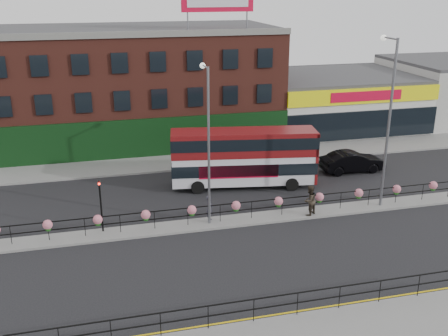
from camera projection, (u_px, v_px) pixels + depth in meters
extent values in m
plane|color=black|center=(236.00, 222.00, 32.32)|extent=(120.00, 120.00, 0.00)
cube|color=gray|center=(197.00, 160.00, 43.26)|extent=(60.00, 4.00, 0.15)
cube|color=gray|center=(236.00, 221.00, 32.30)|extent=(60.00, 1.60, 0.15)
cube|color=gold|center=(293.00, 312.00, 23.45)|extent=(60.00, 0.10, 0.01)
cube|color=gold|center=(295.00, 314.00, 23.29)|extent=(60.00, 0.10, 0.01)
cube|color=brown|center=(136.00, 86.00, 48.01)|extent=(25.00, 12.00, 10.00)
cube|color=#3F3F42|center=(133.00, 28.00, 46.29)|extent=(25.00, 12.00, 0.30)
cube|color=black|center=(145.00, 139.00, 43.55)|extent=(25.00, 0.25, 3.40)
cube|color=silver|center=(335.00, 102.00, 53.47)|extent=(15.00, 12.00, 5.00)
cube|color=#3F3F42|center=(337.00, 76.00, 52.58)|extent=(15.00, 12.00, 0.30)
cube|color=yellow|center=(366.00, 96.00, 47.31)|extent=(15.00, 0.25, 1.40)
cube|color=#BD0828|center=(366.00, 96.00, 47.20)|extent=(7.00, 0.10, 0.90)
cube|color=black|center=(363.00, 125.00, 48.21)|extent=(15.00, 0.25, 2.60)
cylinder|color=slate|center=(188.00, 21.00, 42.36)|extent=(0.12, 0.12, 1.40)
cylinder|color=slate|center=(247.00, 20.00, 43.52)|extent=(0.12, 0.12, 1.40)
cube|color=black|center=(236.00, 203.00, 31.90)|extent=(30.00, 0.05, 0.05)
cube|color=black|center=(236.00, 211.00, 32.07)|extent=(30.00, 0.05, 0.05)
cylinder|color=black|center=(11.00, 235.00, 29.08)|extent=(0.04, 0.04, 1.10)
cylinder|color=black|center=(48.00, 231.00, 29.54)|extent=(0.04, 0.04, 1.10)
cylinder|color=black|center=(85.00, 227.00, 30.01)|extent=(0.04, 0.04, 1.10)
cylinder|color=black|center=(120.00, 224.00, 30.47)|extent=(0.04, 0.04, 1.10)
cylinder|color=black|center=(155.00, 220.00, 30.93)|extent=(0.04, 0.04, 1.10)
cylinder|color=black|center=(188.00, 216.00, 31.39)|extent=(0.04, 0.04, 1.10)
cylinder|color=black|center=(220.00, 213.00, 31.86)|extent=(0.04, 0.04, 1.10)
cylinder|color=black|center=(252.00, 210.00, 32.32)|extent=(0.04, 0.04, 1.10)
cylinder|color=black|center=(282.00, 207.00, 32.78)|extent=(0.04, 0.04, 1.10)
cylinder|color=black|center=(312.00, 203.00, 33.24)|extent=(0.04, 0.04, 1.10)
cylinder|color=black|center=(341.00, 200.00, 33.71)|extent=(0.04, 0.04, 1.10)
cylinder|color=black|center=(369.00, 198.00, 34.17)|extent=(0.04, 0.04, 1.10)
cylinder|color=black|center=(396.00, 195.00, 34.63)|extent=(0.04, 0.04, 1.10)
cylinder|color=black|center=(423.00, 192.00, 35.09)|extent=(0.04, 0.04, 1.10)
sphere|color=#C4687A|center=(48.00, 225.00, 29.41)|extent=(0.56, 0.56, 0.56)
sphere|color=#1C5818|center=(48.00, 228.00, 29.49)|extent=(0.36, 0.36, 0.36)
sphere|color=#C4687A|center=(98.00, 220.00, 30.05)|extent=(0.56, 0.56, 0.56)
sphere|color=#1C5818|center=(98.00, 223.00, 30.12)|extent=(0.36, 0.36, 0.36)
sphere|color=#C4687A|center=(146.00, 215.00, 30.68)|extent=(0.56, 0.56, 0.56)
sphere|color=#1C5818|center=(146.00, 218.00, 30.76)|extent=(0.36, 0.36, 0.36)
sphere|color=#C4687A|center=(192.00, 210.00, 31.32)|extent=(0.56, 0.56, 0.56)
sphere|color=#1C5818|center=(192.00, 213.00, 31.40)|extent=(0.36, 0.36, 0.36)
sphere|color=#C4687A|center=(236.00, 205.00, 31.95)|extent=(0.56, 0.56, 0.56)
sphere|color=#1C5818|center=(236.00, 209.00, 32.03)|extent=(0.36, 0.36, 0.36)
sphere|color=#C4687A|center=(279.00, 201.00, 32.59)|extent=(0.56, 0.56, 0.56)
sphere|color=#1C5818|center=(278.00, 205.00, 32.67)|extent=(0.36, 0.36, 0.36)
sphere|color=#C4687A|center=(319.00, 197.00, 33.23)|extent=(0.56, 0.56, 0.56)
sphere|color=#1C5818|center=(319.00, 200.00, 33.30)|extent=(0.36, 0.36, 0.36)
sphere|color=#C4687A|center=(359.00, 193.00, 33.86)|extent=(0.56, 0.56, 0.56)
sphere|color=#1C5818|center=(359.00, 196.00, 33.94)|extent=(0.36, 0.36, 0.36)
sphere|color=#C4687A|center=(397.00, 189.00, 34.50)|extent=(0.56, 0.56, 0.56)
sphere|color=#1C5818|center=(396.00, 192.00, 34.57)|extent=(0.36, 0.36, 0.36)
sphere|color=#C4687A|center=(433.00, 185.00, 35.13)|extent=(0.56, 0.56, 0.56)
sphere|color=#1C5818|center=(433.00, 189.00, 35.21)|extent=(0.36, 0.36, 0.36)
cube|color=black|center=(254.00, 299.00, 22.21)|extent=(20.00, 0.05, 0.05)
cube|color=black|center=(254.00, 309.00, 22.38)|extent=(20.00, 0.05, 0.05)
cylinder|color=black|center=(111.00, 332.00, 21.01)|extent=(0.04, 0.04, 1.10)
cylinder|color=black|center=(161.00, 324.00, 21.47)|extent=(0.04, 0.04, 1.10)
cylinder|color=black|center=(208.00, 317.00, 21.93)|extent=(0.04, 0.04, 1.10)
cylinder|color=black|center=(254.00, 310.00, 22.39)|extent=(0.04, 0.04, 1.10)
cylinder|color=black|center=(297.00, 304.00, 22.86)|extent=(0.04, 0.04, 1.10)
cylinder|color=black|center=(339.00, 297.00, 23.32)|extent=(0.04, 0.04, 1.10)
cylinder|color=black|center=(380.00, 291.00, 23.78)|extent=(0.04, 0.04, 1.10)
cylinder|color=black|center=(419.00, 285.00, 24.24)|extent=(0.04, 0.04, 1.10)
cube|color=silver|center=(244.00, 157.00, 37.29)|extent=(10.44, 3.94, 3.71)
cube|color=#620F11|center=(244.00, 143.00, 36.94)|extent=(10.51, 4.01, 1.67)
cube|color=black|center=(243.00, 166.00, 37.51)|extent=(10.53, 4.03, 0.83)
cube|color=black|center=(244.00, 141.00, 36.89)|extent=(10.55, 4.06, 0.83)
cube|color=#620F11|center=(244.00, 131.00, 36.66)|extent=(10.44, 3.94, 0.11)
cube|color=#620F11|center=(313.00, 155.00, 37.69)|extent=(0.58, 2.38, 3.71)
cube|color=#BD0828|center=(239.00, 172.00, 36.38)|extent=(5.50, 0.94, 0.93)
cylinder|color=black|center=(198.00, 187.00, 36.52)|extent=(0.96, 0.42, 0.93)
cylinder|color=black|center=(197.00, 176.00, 38.70)|extent=(0.96, 0.42, 0.93)
cylinder|color=black|center=(292.00, 184.00, 37.06)|extent=(0.96, 0.42, 0.93)
cylinder|color=black|center=(286.00, 173.00, 39.23)|extent=(0.96, 0.42, 0.93)
imported|color=black|center=(352.00, 162.00, 40.68)|extent=(1.79, 4.96, 1.63)
imported|color=#2F2F3C|center=(209.00, 208.00, 31.87)|extent=(0.84, 0.76, 1.64)
imported|color=#2F271E|center=(310.00, 200.00, 32.65)|extent=(1.58, 1.55, 1.93)
cylinder|color=slate|center=(209.00, 149.00, 30.26)|extent=(0.15, 0.15, 9.44)
cylinder|color=slate|center=(205.00, 67.00, 29.37)|extent=(0.09, 1.42, 0.09)
sphere|color=silver|center=(203.00, 66.00, 30.03)|extent=(0.34, 0.34, 0.34)
cylinder|color=slate|center=(389.00, 126.00, 32.62)|extent=(0.17, 0.17, 10.73)
cylinder|color=slate|center=(391.00, 38.00, 31.60)|extent=(0.11, 1.61, 0.11)
sphere|color=silver|center=(384.00, 38.00, 32.36)|extent=(0.39, 0.39, 0.39)
cylinder|color=black|center=(101.00, 206.00, 30.25)|extent=(0.10, 0.10, 3.20)
imported|color=black|center=(99.00, 180.00, 29.72)|extent=(0.15, 0.18, 0.90)
sphere|color=#FF190C|center=(99.00, 184.00, 29.67)|extent=(0.14, 0.14, 0.14)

